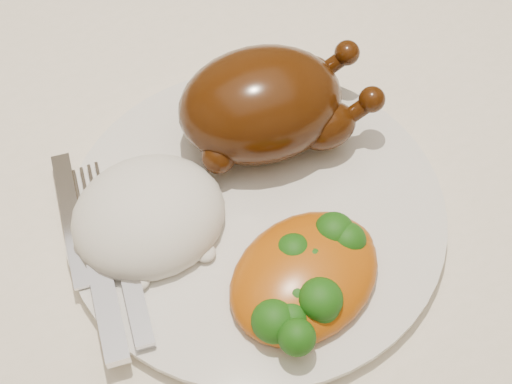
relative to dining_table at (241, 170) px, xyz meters
name	(u,v)px	position (x,y,z in m)	size (l,w,h in m)	color
dining_table	(241,170)	(0.00, 0.00, 0.00)	(1.60, 0.90, 0.76)	brown
tablecloth	(239,123)	(0.00, 0.00, 0.07)	(1.73, 1.03, 0.18)	white
dinner_plate	(256,211)	(-0.04, -0.12, 0.11)	(0.29, 0.29, 0.01)	white
roast_chicken	(266,104)	(0.00, -0.06, 0.16)	(0.17, 0.12, 0.09)	#431E07
rice_mound	(149,216)	(-0.12, -0.10, 0.13)	(0.12, 0.11, 0.06)	white
mac_and_cheese	(308,275)	(-0.03, -0.19, 0.13)	(0.15, 0.13, 0.05)	#B45A0B
cutlery	(108,273)	(-0.16, -0.13, 0.12)	(0.05, 0.19, 0.01)	silver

